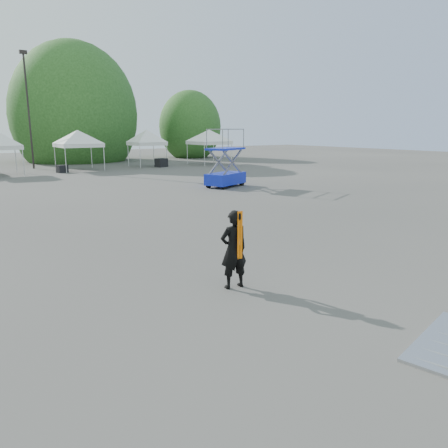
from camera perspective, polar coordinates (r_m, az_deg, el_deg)
ground at (r=11.13m, az=-3.46°, el=-5.94°), size 120.00×120.00×0.00m
light_pole_east at (r=41.92m, az=-24.24°, el=14.15°), size 0.60×0.25×9.80m
tree_mid_e at (r=50.17m, az=-18.92°, el=13.34°), size 5.12×5.12×7.79m
tree_far_e at (r=53.61m, az=-4.45°, el=12.56°), size 3.84×3.84×5.84m
tent_f at (r=38.89m, az=-18.58°, el=11.17°), size 4.72×4.72×3.88m
tent_g at (r=41.27m, az=-10.09°, el=11.65°), size 4.00×4.00×3.88m
tent_h at (r=43.10m, az=-1.97°, el=11.86°), size 4.70×4.70×3.88m
man at (r=9.64m, az=1.28°, el=-3.33°), size 0.69×0.50×1.77m
scissor_lift at (r=26.47m, az=0.20°, el=8.63°), size 2.97×2.22×3.44m
crate_mid at (r=37.32m, az=-20.38°, el=6.77°), size 0.88×0.75×0.61m
crate_east at (r=40.61m, az=-8.20°, el=7.94°), size 1.17×1.02×0.78m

